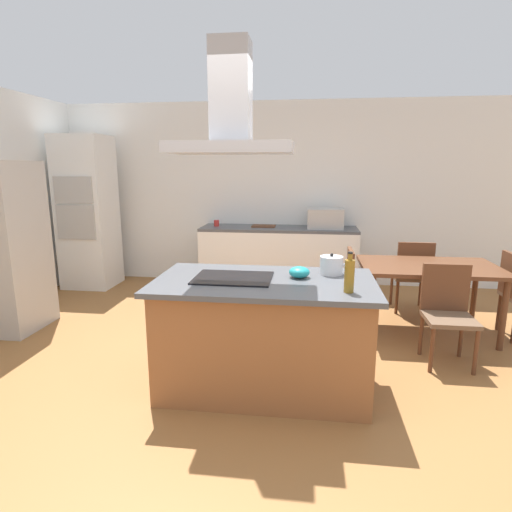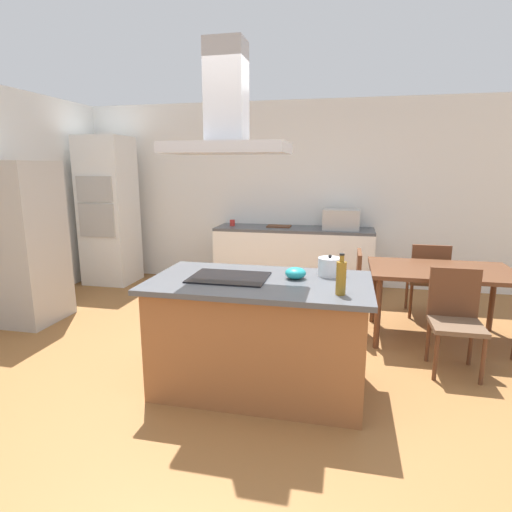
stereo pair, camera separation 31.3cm
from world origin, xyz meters
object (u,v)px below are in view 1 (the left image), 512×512
cutting_board (264,226)px  chair_at_left_end (340,284)px  coffee_mug_red (217,223)px  mixing_bowl (299,272)px  wall_oven_stack (88,213)px  countertop_microwave (325,218)px  chair_facing_island (447,308)px  cooktop (233,278)px  dining_table (429,273)px  chair_facing_back_wall (412,272)px  tea_kettle (332,265)px  olive_oil_bottle (349,275)px  range_hood (231,118)px

cutting_board → chair_at_left_end: bearing=-57.5°
coffee_mug_red → mixing_bowl: bearing=-65.2°
coffee_mug_red → wall_oven_stack: bearing=-172.6°
countertop_microwave → chair_facing_island: countertop_microwave is taller
countertop_microwave → cutting_board: size_ratio=1.47×
cooktop → chair_at_left_end: 1.68m
wall_oven_stack → dining_table: 4.70m
cutting_board → wall_oven_stack: size_ratio=0.15×
chair_facing_back_wall → chair_facing_island: bearing=-90.0°
tea_kettle → mixing_bowl: tea_kettle is taller
countertop_microwave → dining_table: bearing=-55.9°
dining_table → chair_facing_island: bearing=-90.0°
cooktop → countertop_microwave: (0.80, 2.88, 0.13)m
mixing_bowl → chair_facing_back_wall: (1.33, 1.92, -0.44)m
dining_table → cooktop: bearing=-143.7°
chair_at_left_end → olive_oil_bottle: bearing=-92.1°
range_hood → coffee_mug_red: bearing=105.1°
cooktop → mixing_bowl: 0.52m
countertop_microwave → chair_facing_island: (1.04, -2.20, -0.53)m
chair_facing_back_wall → olive_oil_bottle: bearing=-113.3°
mixing_bowl → cutting_board: 2.90m
chair_facing_island → cooktop: bearing=-159.6°
dining_table → chair_facing_back_wall: size_ratio=1.57×
mixing_bowl → chair_facing_island: (1.33, 0.59, -0.44)m
cutting_board → chair_facing_back_wall: 2.17m
countertop_microwave → cutting_board: (-0.89, 0.05, -0.13)m
wall_oven_stack → range_hood: bearing=-44.9°
countertop_microwave → chair_facing_island: 2.49m
cooktop → range_hood: 1.20m
dining_table → countertop_microwave: bearing=124.1°
tea_kettle → countertop_microwave: (0.04, 2.63, 0.07)m
dining_table → chair_at_left_end: 0.93m
tea_kettle → wall_oven_stack: bearing=144.9°
tea_kettle → chair_facing_island: (1.07, 0.44, -0.47)m
chair_facing_island → olive_oil_bottle: bearing=-136.2°
cooktop → tea_kettle: 0.81m
countertop_microwave → wall_oven_stack: size_ratio=0.23×
olive_oil_bottle → range_hood: range_hood is taller
mixing_bowl → chair_facing_back_wall: bearing=55.3°
chair_at_left_end → wall_oven_stack: bearing=160.1°
olive_oil_bottle → wall_oven_stack: wall_oven_stack is taller
cooktop → chair_facing_back_wall: (1.84, 2.01, -0.40)m
tea_kettle → chair_at_left_end: 1.21m
coffee_mug_red → cutting_board: (0.69, 0.04, -0.04)m
mixing_bowl → chair_at_left_end: size_ratio=0.18×
cooktop → chair_at_left_end: cooktop is taller
cooktop → wall_oven_stack: wall_oven_stack is taller
mixing_bowl → coffee_mug_red: size_ratio=1.81×
mixing_bowl → cutting_board: (-0.60, 2.83, -0.04)m
countertop_microwave → chair_at_left_end: countertop_microwave is taller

